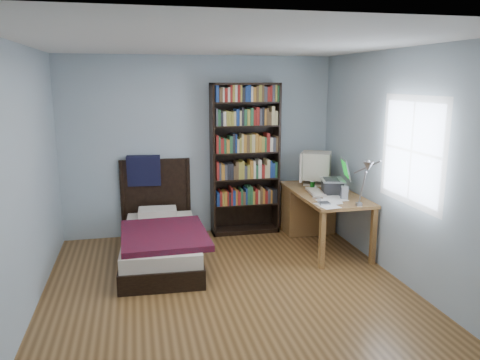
{
  "coord_description": "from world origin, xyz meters",
  "views": [
    {
      "loc": [
        -0.89,
        -4.4,
        2.16
      ],
      "look_at": [
        0.28,
        0.78,
        1.03
      ],
      "focal_mm": 35.0,
      "sensor_mm": 36.0,
      "label": 1
    }
  ],
  "objects_px": {
    "desk_lamp": "(367,171)",
    "soda_can": "(312,186)",
    "bookshelf": "(245,159)",
    "desk": "(312,207)",
    "crt_monitor": "(315,166)",
    "laptop": "(334,184)",
    "speaker": "(344,193)",
    "keyboard": "(316,192)",
    "bed": "(160,238)"
  },
  "relations": [
    {
      "from": "desk_lamp",
      "to": "soda_can",
      "type": "xyz_separation_m",
      "value": [
        -0.11,
        1.27,
        -0.44
      ]
    },
    {
      "from": "soda_can",
      "to": "bookshelf",
      "type": "relative_size",
      "value": 0.05
    },
    {
      "from": "desk",
      "to": "bookshelf",
      "type": "xyz_separation_m",
      "value": [
        -0.89,
        0.35,
        0.66
      ]
    },
    {
      "from": "crt_monitor",
      "to": "desk_lamp",
      "type": "xyz_separation_m",
      "value": [
        -0.03,
        -1.54,
        0.23
      ]
    },
    {
      "from": "laptop",
      "to": "speaker",
      "type": "xyz_separation_m",
      "value": [
        0.0,
        -0.32,
        -0.04
      ]
    },
    {
      "from": "crt_monitor",
      "to": "laptop",
      "type": "distance_m",
      "value": 0.55
    },
    {
      "from": "keyboard",
      "to": "speaker",
      "type": "distance_m",
      "value": 0.44
    },
    {
      "from": "bed",
      "to": "desk_lamp",
      "type": "bearing_deg",
      "value": -26.73
    },
    {
      "from": "desk",
      "to": "bookshelf",
      "type": "height_order",
      "value": "bookshelf"
    },
    {
      "from": "desk",
      "to": "bed",
      "type": "distance_m",
      "value": 2.19
    },
    {
      "from": "keyboard",
      "to": "speaker",
      "type": "bearing_deg",
      "value": -51.7
    },
    {
      "from": "desk",
      "to": "desk_lamp",
      "type": "distance_m",
      "value": 1.72
    },
    {
      "from": "desk_lamp",
      "to": "speaker",
      "type": "relative_size",
      "value": 3.72
    },
    {
      "from": "soda_can",
      "to": "bookshelf",
      "type": "height_order",
      "value": "bookshelf"
    },
    {
      "from": "desk",
      "to": "bookshelf",
      "type": "distance_m",
      "value": 1.16
    },
    {
      "from": "laptop",
      "to": "desk_lamp",
      "type": "bearing_deg",
      "value": -94.78
    },
    {
      "from": "bed",
      "to": "crt_monitor",
      "type": "bearing_deg",
      "value": 11.96
    },
    {
      "from": "keyboard",
      "to": "bed",
      "type": "height_order",
      "value": "bed"
    },
    {
      "from": "speaker",
      "to": "crt_monitor",
      "type": "bearing_deg",
      "value": 112.85
    },
    {
      "from": "desk",
      "to": "soda_can",
      "type": "xyz_separation_m",
      "value": [
        -0.1,
        -0.25,
        0.37
      ]
    },
    {
      "from": "keyboard",
      "to": "bookshelf",
      "type": "relative_size",
      "value": 0.21
    },
    {
      "from": "laptop",
      "to": "desk",
      "type": "bearing_deg",
      "value": 99.86
    },
    {
      "from": "soda_can",
      "to": "laptop",
      "type": "bearing_deg",
      "value": -53.68
    },
    {
      "from": "crt_monitor",
      "to": "laptop",
      "type": "height_order",
      "value": "crt_monitor"
    },
    {
      "from": "crt_monitor",
      "to": "bed",
      "type": "bearing_deg",
      "value": -168.04
    },
    {
      "from": "laptop",
      "to": "desk_lamp",
      "type": "xyz_separation_m",
      "value": [
        -0.08,
        -1.01,
        0.37
      ]
    },
    {
      "from": "desk_lamp",
      "to": "bookshelf",
      "type": "height_order",
      "value": "bookshelf"
    },
    {
      "from": "desk_lamp",
      "to": "speaker",
      "type": "height_order",
      "value": "desk_lamp"
    },
    {
      "from": "crt_monitor",
      "to": "soda_can",
      "type": "xyz_separation_m",
      "value": [
        -0.13,
        -0.27,
        -0.21
      ]
    },
    {
      "from": "desk",
      "to": "laptop",
      "type": "xyz_separation_m",
      "value": [
        0.09,
        -0.51,
        0.44
      ]
    },
    {
      "from": "desk",
      "to": "desk_lamp",
      "type": "xyz_separation_m",
      "value": [
        0.0,
        -1.52,
        0.81
      ]
    },
    {
      "from": "desk",
      "to": "speaker",
      "type": "relative_size",
      "value": 9.57
    },
    {
      "from": "crt_monitor",
      "to": "keyboard",
      "type": "xyz_separation_m",
      "value": [
        -0.17,
        -0.48,
        -0.25
      ]
    },
    {
      "from": "desk_lamp",
      "to": "soda_can",
      "type": "relative_size",
      "value": 5.56
    },
    {
      "from": "desk_lamp",
      "to": "keyboard",
      "type": "xyz_separation_m",
      "value": [
        -0.14,
        1.06,
        -0.48
      ]
    },
    {
      "from": "soda_can",
      "to": "desk_lamp",
      "type": "bearing_deg",
      "value": -85.22
    },
    {
      "from": "laptop",
      "to": "bookshelf",
      "type": "relative_size",
      "value": 0.21
    },
    {
      "from": "desk",
      "to": "bed",
      "type": "bearing_deg",
      "value": -168.41
    },
    {
      "from": "speaker",
      "to": "bed",
      "type": "xyz_separation_m",
      "value": [
        -2.23,
        0.39,
        -0.55
      ]
    },
    {
      "from": "bookshelf",
      "to": "bed",
      "type": "bearing_deg",
      "value": -147.79
    },
    {
      "from": "speaker",
      "to": "soda_can",
      "type": "distance_m",
      "value": 0.61
    },
    {
      "from": "crt_monitor",
      "to": "bookshelf",
      "type": "bearing_deg",
      "value": 160.21
    },
    {
      "from": "laptop",
      "to": "soda_can",
      "type": "height_order",
      "value": "laptop"
    },
    {
      "from": "soda_can",
      "to": "bed",
      "type": "relative_size",
      "value": 0.05
    },
    {
      "from": "keyboard",
      "to": "soda_can",
      "type": "distance_m",
      "value": 0.21
    },
    {
      "from": "crt_monitor",
      "to": "bed",
      "type": "xyz_separation_m",
      "value": [
        -2.17,
        -0.46,
        -0.73
      ]
    },
    {
      "from": "bed",
      "to": "soda_can",
      "type": "bearing_deg",
      "value": 5.23
    },
    {
      "from": "soda_can",
      "to": "desk",
      "type": "bearing_deg",
      "value": 68.11
    },
    {
      "from": "speaker",
      "to": "bookshelf",
      "type": "height_order",
      "value": "bookshelf"
    },
    {
      "from": "desk_lamp",
      "to": "keyboard",
      "type": "bearing_deg",
      "value": 97.45
    }
  ]
}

